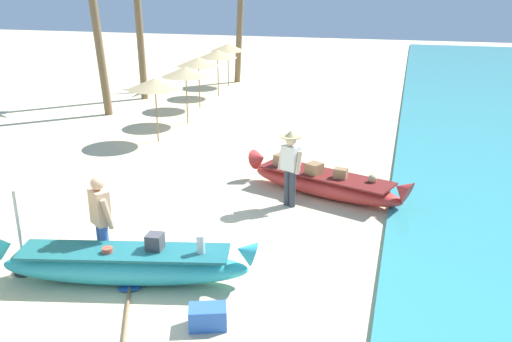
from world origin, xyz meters
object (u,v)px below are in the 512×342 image
patio_umbrella_large (8,157)px  paddle (128,306)px  person_vendor_hatted (290,163)px  boat_cyan_foreground (125,265)px  cooler_box (208,317)px  person_tourist_customer (101,218)px  boat_red_midground (324,183)px

patio_umbrella_large → paddle: (2.13, -0.48, -1.98)m
patio_umbrella_large → person_vendor_hatted: bearing=47.9°
boat_cyan_foreground → cooler_box: size_ratio=8.05×
boat_cyan_foreground → person_tourist_customer: size_ratio=2.58×
person_vendor_hatted → cooler_box: (-0.15, -4.56, -0.81)m
person_vendor_hatted → boat_cyan_foreground: bearing=-115.5°
person_vendor_hatted → person_tourist_customer: 4.22m
boat_cyan_foreground → boat_red_midground: boat_cyan_foreground is taller
person_tourist_customer → patio_umbrella_large: (-1.20, -0.49, 1.09)m
patio_umbrella_large → cooler_box: patio_umbrella_large is taller
patio_umbrella_large → boat_cyan_foreground: bearing=5.3°
cooler_box → person_vendor_hatted: bearing=68.0°
cooler_box → boat_cyan_foreground: bearing=135.6°
boat_cyan_foreground → cooler_box: boat_cyan_foreground is taller
cooler_box → patio_umbrella_large: bearing=150.2°
person_tourist_customer → cooler_box: bearing=-25.9°
boat_red_midground → person_vendor_hatted: (-0.61, -0.79, 0.66)m
person_tourist_customer → boat_cyan_foreground: bearing=-30.0°
boat_cyan_foreground → boat_red_midground: 5.20m
person_vendor_hatted → patio_umbrella_large: patio_umbrella_large is taller
person_tourist_customer → person_vendor_hatted: bearing=55.6°
boat_red_midground → paddle: boat_red_midground is taller
person_vendor_hatted → paddle: (-1.46, -4.45, -0.93)m
person_vendor_hatted → cooler_box: bearing=-91.9°
patio_umbrella_large → paddle: 2.95m
person_vendor_hatted → paddle: bearing=-108.2°
patio_umbrella_large → cooler_box: 3.95m
person_tourist_customer → cooler_box: person_tourist_customer is taller
person_tourist_customer → paddle: bearing=-46.3°
paddle → cooler_box: bearing=-4.9°
boat_red_midground → patio_umbrella_large: size_ratio=1.75×
boat_red_midground → person_vendor_hatted: size_ratio=2.36×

